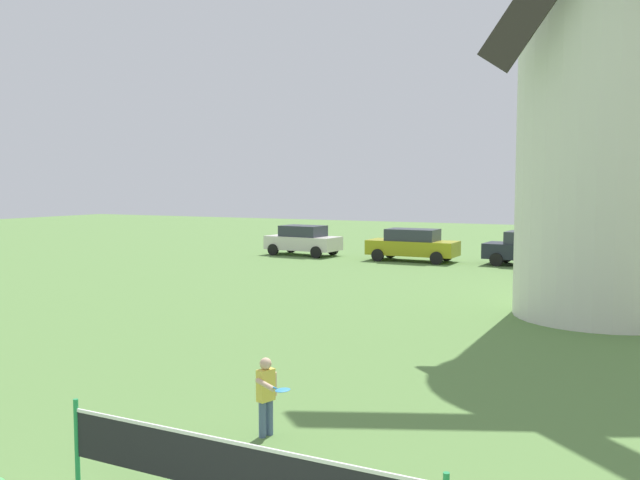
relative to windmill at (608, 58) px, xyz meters
The scene contains 6 objects.
windmill is the anchor object (origin of this frame).
tennis_net 15.81m from the windmill, 100.08° to the right, with size 4.61×0.06×1.10m.
player_far 13.90m from the windmill, 107.11° to the right, with size 0.68×0.63×1.17m.
parked_car_cream 19.62m from the windmill, 144.60° to the left, with size 3.97×2.09×1.56m.
parked_car_mustard 15.44m from the windmill, 130.40° to the left, with size 4.29×1.88×1.56m.
parked_car_black 13.39m from the windmill, 107.40° to the left, with size 4.51×2.08×1.56m.
Camera 1 is at (3.46, -3.33, 3.66)m, focal length 37.54 mm.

